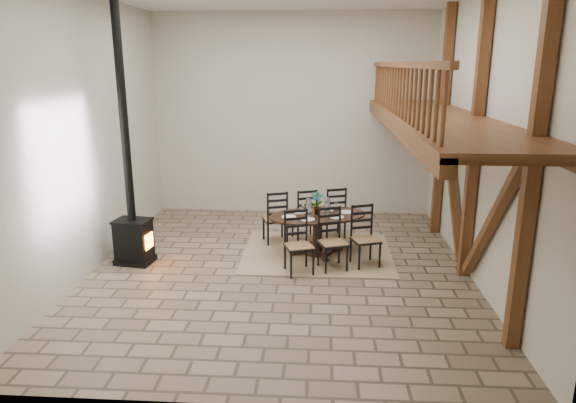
# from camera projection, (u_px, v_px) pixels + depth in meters

# --- Properties ---
(ground) EXTENTS (8.00, 8.00, 0.00)m
(ground) POSITION_uv_depth(u_px,v_px,m) (281.00, 270.00, 9.70)
(ground) COLOR gray
(ground) RESTS_ON ground
(room_shell) EXTENTS (7.02, 8.02, 5.01)m
(room_shell) POSITION_uv_depth(u_px,v_px,m) (349.00, 109.00, 8.84)
(room_shell) COLOR beige
(room_shell) RESTS_ON ground
(rug) EXTENTS (3.00, 2.50, 0.02)m
(rug) POSITION_uv_depth(u_px,v_px,m) (317.00, 253.00, 10.54)
(rug) COLOR tan
(rug) RESTS_ON ground
(dining_table) EXTENTS (2.45, 2.71, 1.29)m
(dining_table) POSITION_uv_depth(u_px,v_px,m) (317.00, 233.00, 10.43)
(dining_table) COLOR black
(dining_table) RESTS_ON ground
(wood_stove) EXTENTS (0.75, 0.61, 5.00)m
(wood_stove) POSITION_uv_depth(u_px,v_px,m) (131.00, 208.00, 9.75)
(wood_stove) COLOR black
(wood_stove) RESTS_ON ground
(log_basket) EXTENTS (0.53, 0.53, 0.44)m
(log_basket) POSITION_uv_depth(u_px,v_px,m) (141.00, 237.00, 10.94)
(log_basket) COLOR brown
(log_basket) RESTS_ON ground
(log_stack) EXTENTS (0.34, 0.35, 0.22)m
(log_stack) POSITION_uv_depth(u_px,v_px,m) (125.00, 249.00, 10.45)
(log_stack) COLOR tan
(log_stack) RESTS_ON ground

